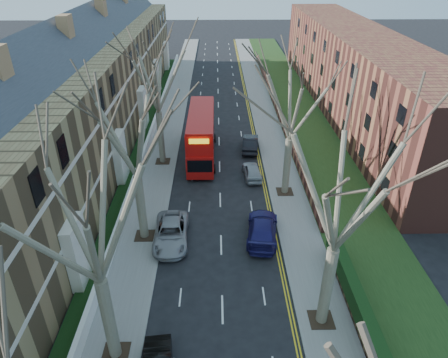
{
  "coord_description": "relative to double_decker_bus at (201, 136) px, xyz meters",
  "views": [
    {
      "loc": [
        -0.22,
        -7.74,
        18.76
      ],
      "look_at": [
        0.28,
        18.75,
        3.37
      ],
      "focal_mm": 32.0,
      "sensor_mm": 36.0,
      "label": 1
    }
  ],
  "objects": [
    {
      "name": "pavement_left",
      "position": [
        -4.2,
        9.65,
        -2.21
      ],
      "size": [
        3.0,
        102.0,
        0.12
      ],
      "primitive_type": "cube",
      "color": "slate",
      "rests_on": "ground"
    },
    {
      "name": "pavement_right",
      "position": [
        7.8,
        9.65,
        -2.21
      ],
      "size": [
        3.0,
        102.0,
        0.12
      ],
      "primitive_type": "cube",
      "color": "slate",
      "rests_on": "ground"
    },
    {
      "name": "terrace_left",
      "position": [
        -11.85,
        1.65,
        3.26
      ],
      "size": [
        9.7,
        78.0,
        13.6
      ],
      "color": "olive",
      "rests_on": "ground"
    },
    {
      "name": "flats_right",
      "position": [
        19.26,
        13.65,
        2.71
      ],
      "size": [
        13.97,
        54.0,
        10.0
      ],
      "color": "brown",
      "rests_on": "ground"
    },
    {
      "name": "front_wall_left",
      "position": [
        -5.85,
        1.65,
        -1.65
      ],
      "size": [
        0.3,
        78.0,
        1.0
      ],
      "color": "white",
      "rests_on": "ground"
    },
    {
      "name": "grass_verge_right",
      "position": [
        12.3,
        9.65,
        -2.12
      ],
      "size": [
        6.0,
        102.0,
        0.06
      ],
      "color": "#1B3513",
      "rests_on": "ground"
    },
    {
      "name": "tree_left_mid",
      "position": [
        -3.9,
        -23.35,
        7.29
      ],
      "size": [
        10.5,
        10.5,
        14.71
      ],
      "color": "brown",
      "rests_on": "ground"
    },
    {
      "name": "tree_left_far",
      "position": [
        -3.9,
        -13.35,
        6.97
      ],
      "size": [
        10.15,
        10.15,
        14.22
      ],
      "color": "brown",
      "rests_on": "ground"
    },
    {
      "name": "tree_left_dist",
      "position": [
        -3.9,
        -1.35,
        7.29
      ],
      "size": [
        10.5,
        10.5,
        14.71
      ],
      "color": "brown",
      "rests_on": "ground"
    },
    {
      "name": "tree_right_mid",
      "position": [
        7.5,
        -21.35,
        7.29
      ],
      "size": [
        10.5,
        10.5,
        14.71
      ],
      "color": "brown",
      "rests_on": "ground"
    },
    {
      "name": "tree_right_far",
      "position": [
        7.5,
        -7.35,
        6.97
      ],
      "size": [
        10.15,
        10.15,
        14.22
      ],
      "color": "brown",
      "rests_on": "ground"
    },
    {
      "name": "double_decker_bus",
      "position": [
        0.0,
        0.0,
        0.0
      ],
      "size": [
        2.82,
        11.04,
        4.61
      ],
      "rotation": [
        0.0,
        0.0,
        3.14
      ],
      "color": "#AF0F0C",
      "rests_on": "ground"
    },
    {
      "name": "car_left_far",
      "position": [
        -1.84,
        -13.84,
        -1.54
      ],
      "size": [
        2.57,
        5.34,
        1.47
      ],
      "primitive_type": "imported",
      "rotation": [
        0.0,
        0.0,
        0.03
      ],
      "color": "gray",
      "rests_on": "ground"
    },
    {
      "name": "car_right_near",
      "position": [
        4.87,
        -13.49,
        -1.49
      ],
      "size": [
        2.85,
        5.58,
        1.55
      ],
      "primitive_type": "imported",
      "rotation": [
        0.0,
        0.0,
        3.01
      ],
      "color": "navy",
      "rests_on": "ground"
    },
    {
      "name": "car_right_mid",
      "position": [
        4.83,
        -4.49,
        -1.62
      ],
      "size": [
        1.82,
        3.93,
        1.3
      ],
      "primitive_type": "imported",
      "rotation": [
        0.0,
        0.0,
        3.22
      ],
      "color": "#94979D",
      "rests_on": "ground"
    },
    {
      "name": "car_right_far",
      "position": [
        5.12,
        1.43,
        -1.52
      ],
      "size": [
        2.04,
        4.67,
        1.49
      ],
      "primitive_type": "imported",
      "rotation": [
        0.0,
        0.0,
        3.04
      ],
      "color": "black",
      "rests_on": "ground"
    }
  ]
}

